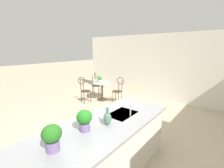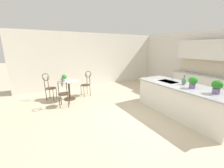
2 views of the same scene
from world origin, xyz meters
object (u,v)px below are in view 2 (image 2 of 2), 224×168
Objects in this scene: bistro_table at (69,88)px; chair_by_island at (49,85)px; vase_on_counter at (184,81)px; potted_plant_counter_far at (217,86)px; chair_near_window at (63,91)px; chair_toward_desk at (86,82)px; potted_plant_on_table at (64,77)px; potted_plant_counter_near at (193,82)px.

chair_by_island is (-0.33, -0.68, 0.13)m from bistro_table.
potted_plant_counter_far is at bearing -5.66° from vase_on_counter.
potted_plant_counter_far reaches higher than bistro_table.
chair_near_window is at bearing -125.84° from vase_on_counter.
chair_toward_desk reaches higher than potted_plant_on_table.
bistro_table is at bearing -145.07° from potted_plant_counter_far.
chair_toward_desk is 4.39m from potted_plant_counter_far.
chair_near_window reaches higher than potted_plant_on_table.
vase_on_counter is at bearing 43.40° from bistro_table.
potted_plant_counter_far is at bearing 25.95° from chair_toward_desk.
potted_plant_counter_near is (-0.55, -0.06, -0.01)m from potted_plant_counter_far.
chair_by_island is at bearing -133.33° from vase_on_counter.
chair_toward_desk reaches higher than bistro_table.
potted_plant_counter_far is 1.15× the size of vase_on_counter.
chair_by_island is at bearing -115.76° from bistro_table.
chair_near_window is at bearing 19.22° from chair_by_island.
potted_plant_counter_near is 0.39m from vase_on_counter.
potted_plant_on_table is 0.93× the size of vase_on_counter.
chair_near_window is at bearing -131.27° from potted_plant_counter_near.
chair_near_window is 1.00× the size of chair_by_island.
chair_near_window and chair_by_island have the same top height.
chair_by_island is at bearing -141.08° from potted_plant_counter_far.
potted_plant_counter_far is at bearing 38.92° from chair_by_island.
potted_plant_counter_far is 1.03× the size of potted_plant_counter_near.
bistro_table is 2.49× the size of potted_plant_counter_near.
potted_plant_counter_far reaches higher than chair_near_window.
potted_plant_on_table is 0.81× the size of potted_plant_counter_far.
chair_by_island and chair_toward_desk have the same top height.
chair_toward_desk is at bearing -154.05° from potted_plant_counter_far.
chair_near_window reaches higher than bistro_table.
chair_toward_desk is 3.88m from potted_plant_counter_near.
vase_on_counter is (2.90, 2.74, 0.58)m from bistro_table.
potted_plant_counter_near is at bearing 28.80° from chair_toward_desk.
chair_near_window is at bearing -15.12° from potted_plant_on_table.
chair_by_island reaches higher than bistro_table.
vase_on_counter is (2.91, 2.88, 0.14)m from potted_plant_on_table.
chair_toward_desk is 3.62× the size of vase_on_counter.
chair_near_window is 3.24× the size of potted_plant_counter_near.
potted_plant_counter_far is (3.92, 1.91, 0.54)m from chair_toward_desk.
chair_near_window is 0.79m from potted_plant_on_table.
chair_by_island is 3.90× the size of potted_plant_on_table.
bistro_table is 0.77m from chair_toward_desk.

